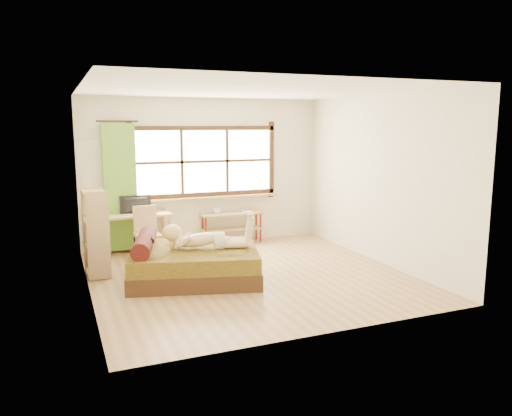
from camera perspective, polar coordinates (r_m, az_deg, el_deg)
name	(u,v)px	position (r m, az deg, el deg)	size (l,w,h in m)	color
floor	(249,276)	(7.49, -0.80, -7.75)	(4.50, 4.50, 0.00)	#9E754C
ceiling	(249,90)	(7.17, -0.85, 13.33)	(4.50, 4.50, 0.00)	white
wall_back	(205,172)	(9.33, -5.89, 4.09)	(4.50, 4.50, 0.00)	silver
wall_front	(328,210)	(5.20, 8.26, -0.25)	(4.50, 4.50, 0.00)	silver
wall_left	(85,194)	(6.73, -18.97, 1.54)	(4.50, 4.50, 0.00)	silver
wall_right	(379,179)	(8.29, 13.84, 3.19)	(4.50, 4.50, 0.00)	silver
window	(205,164)	(9.28, -5.85, 5.05)	(2.80, 0.16, 1.46)	#FFEDBF
curtain	(120,188)	(8.92, -15.24, 2.27)	(0.55, 0.10, 2.20)	#5E9C2A
bed	(192,262)	(7.34, -7.35, -6.19)	(2.13, 1.88, 0.69)	black
woman	(205,230)	(7.22, -5.82, -2.51)	(1.27, 0.36, 0.54)	beige
kitten	(143,244)	(7.21, -12.80, -4.04)	(0.27, 0.11, 0.22)	black
desk	(137,219)	(8.86, -13.45, -1.24)	(1.14, 0.56, 0.70)	#9D7655
monitor	(136,205)	(8.86, -13.56, 0.38)	(0.53, 0.07, 0.31)	black
chair	(147,230)	(8.54, -12.39, -2.42)	(0.41, 0.41, 0.88)	#9D7655
pipe_shelf	(232,221)	(9.43, -2.71, -1.46)	(1.18, 0.33, 0.66)	#9D7655
cup	(217,211)	(9.30, -4.53, -0.34)	(0.13, 0.13, 0.10)	gray
book	(242,211)	(9.46, -1.64, -0.39)	(0.18, 0.24, 0.02)	gray
bookshelf	(96,233)	(7.72, -17.83, -2.70)	(0.34, 0.57, 1.28)	#9D7655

